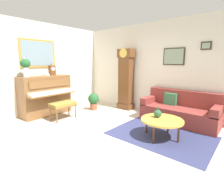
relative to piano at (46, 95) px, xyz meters
The scene contains 14 objects.
ground_plane 2.32m from the piano, ahead, with size 6.40×6.00×0.10m, color beige.
wall_left 0.89m from the piano, behind, with size 0.13×4.90×2.80m.
wall_back 3.36m from the piano, 46.76° to the left, with size 5.30×0.13×2.80m.
area_rug 3.50m from the piano, 14.18° to the left, with size 2.10×1.50×0.01m, color navy.
piano is the anchor object (origin of this frame).
piano_bench 0.81m from the piano, ahead, with size 0.42×0.70×0.48m.
grandfather_clock 2.59m from the piano, 55.01° to the left, with size 0.52×0.34×2.03m.
couch 3.89m from the piano, 30.13° to the left, with size 1.90×0.80×0.84m.
coffee_table 3.49m from the piano, 12.73° to the left, with size 0.88×0.88×0.40m.
mantel_clock 0.80m from the piano, 89.57° to the left, with size 0.13×0.18×0.38m.
flower_vase 1.04m from the piano, 89.84° to the right, with size 0.26×0.26×0.58m.
teacup 0.62m from the piano, 44.87° to the left, with size 0.12×0.12×0.06m.
green_jug 3.37m from the piano, 14.06° to the left, with size 0.17×0.17×0.24m.
potted_plant 1.51m from the piano, 60.29° to the left, with size 0.36×0.36×0.56m.
Camera 1 is at (2.60, -2.50, 1.60)m, focal length 27.19 mm.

